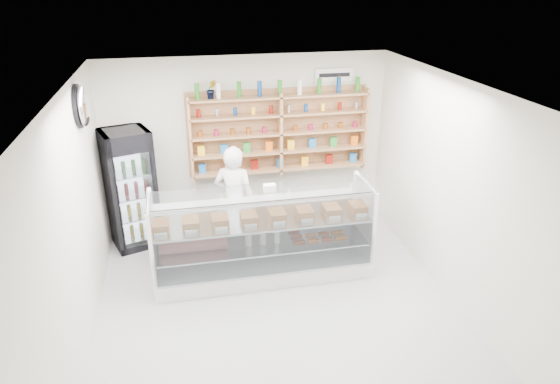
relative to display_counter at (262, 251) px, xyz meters
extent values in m
plane|color=#B0AFB4|center=(0.06, -0.87, -0.36)|extent=(5.00, 5.00, 0.00)
plane|color=white|center=(0.06, -0.87, 2.44)|extent=(5.00, 5.00, 0.00)
plane|color=beige|center=(0.06, 1.63, 1.04)|extent=(4.50, 0.00, 4.50)
plane|color=beige|center=(0.06, -3.37, 1.04)|extent=(4.50, 0.00, 4.50)
plane|color=beige|center=(-2.19, -0.87, 1.04)|extent=(0.00, 5.00, 5.00)
plane|color=beige|center=(2.31, -0.87, 1.04)|extent=(0.00, 5.00, 5.00)
cube|color=white|center=(0.00, -0.01, -0.23)|extent=(2.97, 0.84, 0.25)
cube|color=white|center=(0.00, 0.38, 0.20)|extent=(2.97, 0.05, 0.62)
cube|color=silver|center=(0.00, -0.01, 0.15)|extent=(2.85, 0.74, 0.02)
cube|color=silver|center=(0.00, -0.01, 0.52)|extent=(2.91, 0.77, 0.02)
cube|color=silver|center=(0.00, -0.42, 0.41)|extent=(2.91, 0.12, 1.04)
cube|color=silver|center=(0.00, -0.06, 0.93)|extent=(2.91, 0.59, 0.01)
imported|color=silver|center=(-0.28, 0.74, 0.48)|extent=(0.72, 0.62, 1.68)
cube|color=black|center=(-1.79, 1.27, 0.57)|extent=(0.84, 0.82, 1.85)
cube|color=#2F0538|center=(-1.89, 0.98, 1.35)|extent=(0.63, 0.24, 0.26)
cube|color=silver|center=(-1.89, 0.97, 0.48)|extent=(0.53, 0.19, 1.46)
cube|color=#A97C50|center=(-0.84, 1.47, 1.23)|extent=(0.04, 0.28, 1.33)
cube|color=#A97C50|center=(0.56, 1.47, 1.23)|extent=(0.04, 0.28, 1.33)
cube|color=#A97C50|center=(1.96, 1.47, 1.23)|extent=(0.04, 0.28, 1.33)
cube|color=#A97C50|center=(0.56, 1.47, 0.64)|extent=(2.80, 0.28, 0.03)
cube|color=#A97C50|center=(0.56, 1.47, 0.94)|extent=(2.80, 0.28, 0.03)
cube|color=#A97C50|center=(0.56, 1.47, 1.24)|extent=(2.80, 0.28, 0.03)
cube|color=#A97C50|center=(0.56, 1.47, 1.54)|extent=(2.80, 0.28, 0.03)
cube|color=#A97C50|center=(0.56, 1.47, 1.82)|extent=(2.80, 0.28, 0.03)
imported|color=#1E6626|center=(-0.48, 1.47, 1.98)|extent=(0.17, 0.14, 0.28)
ellipsoid|color=silver|center=(-2.11, 0.33, 2.09)|extent=(0.15, 0.50, 0.50)
cube|color=white|center=(1.46, 1.60, 2.09)|extent=(0.62, 0.03, 0.20)
camera|label=1|loc=(-1.00, -5.96, 3.58)|focal=32.00mm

